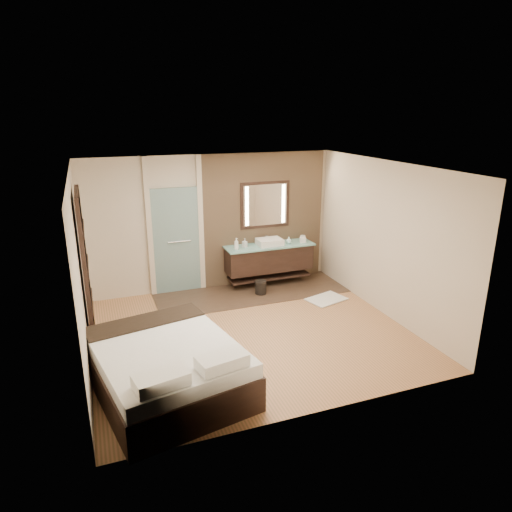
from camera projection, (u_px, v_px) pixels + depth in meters
name	position (u px, v px, depth m)	size (l,w,h in m)	color
floor	(251.00, 332.00, 7.53)	(5.00, 5.00, 0.00)	olive
tile_strip	(252.00, 292.00, 9.15)	(3.80, 1.30, 0.01)	#3C2A20
stone_wall	(264.00, 219.00, 9.45)	(2.60, 0.08, 2.70)	#A37F5D
vanity	(269.00, 258.00, 9.43)	(1.85, 0.55, 0.88)	black
mirror_unit	(265.00, 205.00, 9.31)	(1.06, 0.04, 0.96)	black
frosted_door	(176.00, 237.00, 8.89)	(1.10, 0.12, 2.70)	#B7E8E7
shoji_partition	(86.00, 269.00, 6.89)	(0.06, 1.20, 2.40)	black
bed	(167.00, 367.00, 5.87)	(2.07, 2.40, 0.81)	black
bath_mat	(326.00, 299.00, 8.80)	(0.72, 0.50, 0.02)	white
waste_bin	(261.00, 287.00, 9.04)	(0.23, 0.23, 0.28)	black
tissue_box	(303.00, 240.00, 9.50)	(0.12, 0.12, 0.10)	white
soap_bottle_a	(236.00, 244.00, 8.99)	(0.09, 0.09, 0.23)	white
soap_bottle_b	(245.00, 243.00, 9.15)	(0.08, 0.08, 0.18)	#B2B2B2
soap_bottle_c	(289.00, 240.00, 9.41)	(0.11, 0.11, 0.14)	#BBEBEA
cup	(303.00, 237.00, 9.71)	(0.11, 0.11, 0.09)	silver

